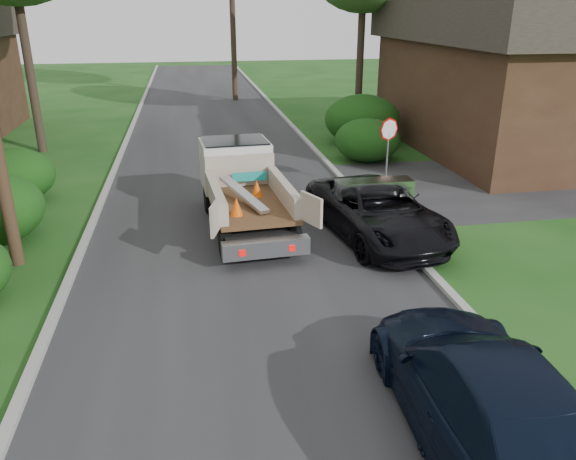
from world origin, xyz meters
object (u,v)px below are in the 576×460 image
(house_right, at_px, (527,74))
(stop_sign, at_px, (388,139))
(flatbed_truck, at_px, (241,181))
(navy_suv, at_px, (485,395))
(black_pickup, at_px, (377,211))

(house_right, bearing_deg, stop_sign, -147.34)
(stop_sign, distance_m, house_right, 9.37)
(flatbed_truck, relative_size, navy_suv, 1.07)
(black_pickup, distance_m, navy_suv, 7.71)
(navy_suv, bearing_deg, house_right, -119.15)
(black_pickup, height_order, navy_suv, navy_suv)
(stop_sign, bearing_deg, black_pickup, -112.56)
(stop_sign, relative_size, house_right, 0.19)
(house_right, height_order, flatbed_truck, house_right)
(stop_sign, distance_m, flatbed_truck, 5.37)
(stop_sign, height_order, flatbed_truck, stop_sign)
(flatbed_truck, bearing_deg, house_right, 24.13)
(navy_suv, bearing_deg, black_pickup, -94.38)
(stop_sign, relative_size, navy_suv, 0.46)
(flatbed_truck, bearing_deg, navy_suv, -79.71)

